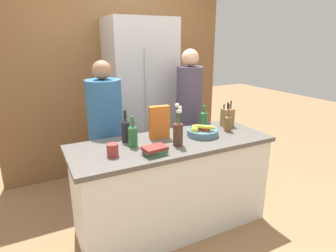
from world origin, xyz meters
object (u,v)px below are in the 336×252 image
flower_vase (178,131)px  bottle_wine (228,122)px  refrigerator (141,101)px  bottle_water (133,135)px  fruit_bowl (202,131)px  coffee_mug (113,150)px  bottle_vinegar (126,130)px  book_stack (155,150)px  bottle_oil (204,118)px  cereal_box (159,122)px  person_at_sink (106,130)px  person_in_blue (189,112)px  knife_block (227,117)px

flower_vase → bottle_wine: (0.64, 0.13, -0.04)m
refrigerator → bottle_water: 1.29m
fruit_bowl → coffee_mug: size_ratio=2.37×
flower_vase → bottle_water: size_ratio=1.39×
bottle_vinegar → coffee_mug: bearing=-127.0°
book_stack → bottle_oil: (0.79, 0.48, 0.05)m
cereal_box → bottle_wine: size_ratio=1.36×
fruit_bowl → cereal_box: 0.43m
bottle_vinegar → person_at_sink: 0.44m
book_stack → person_in_blue: person_in_blue is taller
bottle_vinegar → person_in_blue: (0.94, 0.46, -0.05)m
person_in_blue → flower_vase: bearing=-118.1°
bottle_oil → person_in_blue: (0.04, 0.36, -0.02)m
bottle_oil → person_in_blue: bearing=84.2°
refrigerator → flower_vase: (-0.19, -1.33, 0.01)m
refrigerator → cereal_box: (-0.25, -1.08, 0.02)m
coffee_mug → book_stack: bearing=-20.3°
book_stack → bottle_wine: 0.93m
refrigerator → fruit_bowl: (0.14, -1.21, -0.09)m
knife_block → bottle_vinegar: (-1.12, 0.03, 0.02)m
knife_block → bottle_wine: size_ratio=1.20×
refrigerator → knife_block: (0.55, -1.06, -0.03)m
knife_block → book_stack: bearing=-160.8°
bottle_water → person_at_sink: person_at_sink is taller
person_in_blue → knife_block: bearing=-61.9°
knife_block → bottle_vinegar: bearing=178.4°
book_stack → person_in_blue: (0.83, 0.84, 0.03)m
fruit_bowl → person_in_blue: person_in_blue is taller
refrigerator → cereal_box: bearing=-103.2°
refrigerator → bottle_vinegar: refrigerator is taller
bottle_wine → fruit_bowl: bearing=-178.5°
refrigerator → bottle_wine: bearing=-69.4°
bottle_oil → bottle_water: bearing=-165.1°
book_stack → fruit_bowl: bearing=19.2°
knife_block → flower_vase: size_ratio=0.72×
fruit_bowl → person_at_sink: 0.98m
fruit_bowl → bottle_vinegar: 0.73m
coffee_mug → book_stack: coffee_mug is taller
flower_vase → person_in_blue: 0.95m
coffee_mug → person_in_blue: (1.14, 0.73, 0.01)m
flower_vase → bottle_wine: flower_vase is taller
person_at_sink → bottle_vinegar: bearing=-76.6°
flower_vase → cereal_box: size_ratio=1.22×
coffee_mug → bottle_vinegar: size_ratio=0.43×
person_at_sink → person_in_blue: (1.02, 0.05, 0.07)m
refrigerator → cereal_box: size_ratio=6.60×
coffee_mug → person_at_sink: (0.13, 0.68, -0.05)m
flower_vase → book_stack: bearing=-161.9°
flower_vase → bottle_vinegar: (-0.37, 0.29, -0.02)m
fruit_bowl → cereal_box: cereal_box is taller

